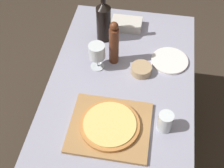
% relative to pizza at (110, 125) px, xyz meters
% --- Properties ---
extents(ground_plane, '(12.00, 12.00, 0.00)m').
position_rel_pizza_xyz_m(ground_plane, '(0.01, 0.26, -0.76)').
color(ground_plane, '#382D23').
extents(dining_table, '(0.77, 1.31, 0.73)m').
position_rel_pizza_xyz_m(dining_table, '(0.01, 0.26, -0.14)').
color(dining_table, '#9393A8').
rests_on(dining_table, ground_plane).
extents(cutting_board, '(0.38, 0.33, 0.02)m').
position_rel_pizza_xyz_m(cutting_board, '(0.00, 0.00, -0.02)').
color(cutting_board, '#A87A47').
rests_on(cutting_board, dining_table).
extents(pizza, '(0.28, 0.28, 0.02)m').
position_rel_pizza_xyz_m(pizza, '(0.00, 0.00, 0.00)').
color(pizza, '#BC7A3D').
rests_on(pizza, cutting_board).
extents(wine_bottle, '(0.08, 0.08, 0.34)m').
position_rel_pizza_xyz_m(wine_bottle, '(-0.14, 0.62, 0.11)').
color(wine_bottle, black).
rests_on(wine_bottle, dining_table).
extents(pepper_mill, '(0.05, 0.05, 0.27)m').
position_rel_pizza_xyz_m(pepper_mill, '(-0.05, 0.44, 0.10)').
color(pepper_mill, '#5B2D19').
rests_on(pepper_mill, dining_table).
extents(wine_glass, '(0.09, 0.09, 0.16)m').
position_rel_pizza_xyz_m(wine_glass, '(-0.14, 0.38, 0.08)').
color(wine_glass, silver).
rests_on(wine_glass, dining_table).
extents(small_bowl, '(0.11, 0.11, 0.04)m').
position_rel_pizza_xyz_m(small_bowl, '(0.11, 0.38, -0.01)').
color(small_bowl, tan).
rests_on(small_bowl, dining_table).
extents(drinking_tumbler, '(0.07, 0.07, 0.10)m').
position_rel_pizza_xyz_m(drinking_tumbler, '(0.25, 0.05, 0.02)').
color(drinking_tumbler, silver).
rests_on(drinking_tumbler, dining_table).
extents(dinner_plate, '(0.21, 0.21, 0.01)m').
position_rel_pizza_xyz_m(dinner_plate, '(0.26, 0.49, -0.02)').
color(dinner_plate, white).
rests_on(dinner_plate, dining_table).
extents(food_container, '(0.18, 0.12, 0.05)m').
position_rel_pizza_xyz_m(food_container, '(-0.02, 0.74, -0.00)').
color(food_container, beige).
rests_on(food_container, dining_table).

